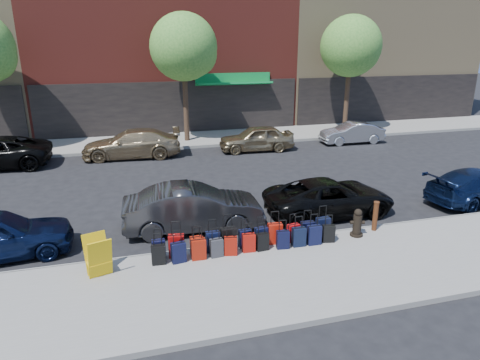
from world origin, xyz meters
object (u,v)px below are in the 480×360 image
object	(u,v)px
fire_hydrant	(357,223)
car_far_3	(352,133)
car_far_2	(256,138)
car_near_2	(330,197)
tree_right	(353,48)
bollard	(375,216)
tree_center	(186,49)
display_rack	(98,256)
suitcase_front_5	(245,238)
car_far_1	(132,144)
car_near_3	(479,186)
car_near_1	(193,208)

from	to	relation	value
fire_hydrant	car_far_3	xyz separation A→B (m)	(6.41, 11.71, 0.07)
fire_hydrant	car_far_2	distance (m)	11.51
car_near_2	car_far_2	xyz separation A→B (m)	(0.24, 9.38, 0.06)
tree_right	bollard	bearing A→B (deg)	-115.61
tree_center	car_far_2	bearing A→B (deg)	-42.13
display_rack	fire_hydrant	bearing A→B (deg)	-14.82
suitcase_front_5	car_far_2	size ratio (longest dim) A/B	0.21
bollard	car_far_1	size ratio (longest dim) A/B	0.19
tree_right	car_near_3	world-z (taller)	tree_right
car_near_3	car_far_2	bearing A→B (deg)	23.36
car_near_2	car_far_1	bearing A→B (deg)	32.28
car_far_1	fire_hydrant	bearing A→B (deg)	33.12
bollard	display_rack	world-z (taller)	display_rack
car_near_1	car_near_2	size ratio (longest dim) A/B	0.98
tree_center	car_near_1	xyz separation A→B (m)	(-1.82, -12.33, -4.67)
tree_right	car_near_2	bearing A→B (deg)	-121.14
suitcase_front_5	bollard	size ratio (longest dim) A/B	0.91
display_rack	car_far_3	world-z (taller)	car_far_3
fire_hydrant	tree_center	bearing A→B (deg)	115.28
display_rack	car_far_1	world-z (taller)	car_far_1
car_near_3	car_far_1	xyz separation A→B (m)	(-12.54, 10.20, 0.09)
suitcase_front_5	bollard	bearing A→B (deg)	-3.35
fire_hydrant	car_far_1	distance (m)	13.50
suitcase_front_5	tree_right	bearing A→B (deg)	48.42
suitcase_front_5	car_near_1	bearing A→B (deg)	117.47
tree_right	tree_center	bearing A→B (deg)	180.00
tree_right	car_far_3	xyz separation A→B (m)	(-1.18, -2.76, -4.79)
tree_center	display_rack	distance (m)	16.20
tree_right	car_far_2	xyz separation A→B (m)	(-7.22, -2.97, -4.71)
car_near_3	car_far_2	xyz separation A→B (m)	(-5.81, 9.80, 0.06)
car_near_3	car_far_3	world-z (taller)	car_near_3
suitcase_front_5	car_far_3	bearing A→B (deg)	45.52
suitcase_front_5	car_near_3	distance (m)	9.84
car_far_1	car_far_3	world-z (taller)	car_far_1
fire_hydrant	car_near_3	distance (m)	6.41
display_rack	car_far_3	size ratio (longest dim) A/B	0.28
car_near_1	car_near_2	world-z (taller)	car_near_1
tree_center	car_near_3	world-z (taller)	tree_center
car_far_2	car_near_2	bearing A→B (deg)	1.98
tree_center	display_rack	world-z (taller)	tree_center
fire_hydrant	car_far_1	bearing A→B (deg)	132.03
tree_right	car_far_1	world-z (taller)	tree_right
fire_hydrant	car_near_3	world-z (taller)	car_near_3
bollard	car_far_1	world-z (taller)	car_far_1
tree_right	car_far_2	world-z (taller)	tree_right
display_rack	car_near_3	size ratio (longest dim) A/B	0.24
tree_right	car_near_1	world-z (taller)	tree_right
display_rack	car_near_3	bearing A→B (deg)	-8.79
fire_hydrant	car_far_3	distance (m)	13.35
car_near_1	car_far_3	world-z (taller)	car_near_1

